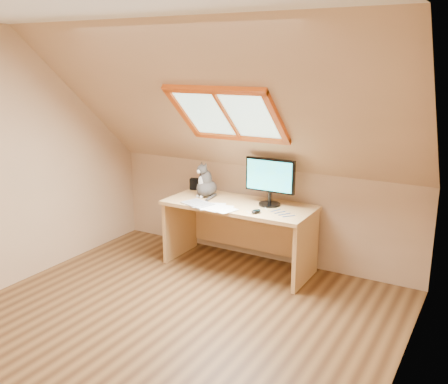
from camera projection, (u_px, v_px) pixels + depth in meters
The scene contains 10 objects.
ground at pixel (164, 328), 4.02m from camera, with size 3.50×3.50×0.00m, color brown.
room_shell at pixel (150, 156), 3.57m from camera, with size 3.52×3.52×2.41m.
desk at pixel (242, 222), 5.14m from camera, with size 1.52×0.66×0.69m.
monitor at pixel (270, 179), 4.89m from camera, with size 0.51×0.22×0.47m.
cat at pixel (206, 184), 5.25m from camera, with size 0.28×0.31×0.38m.
desk_speaker at pixel (194, 184), 5.56m from camera, with size 0.09×0.09×0.12m, color black.
graphics_tablet at pixel (198, 204), 5.00m from camera, with size 0.30×0.21×0.01m, color #B2B2B7.
mouse at pixel (256, 211), 4.71m from camera, with size 0.06×0.11×0.04m, color black.
papers at pixel (216, 208), 4.86m from camera, with size 0.35×0.30×0.01m.
cables at pixel (272, 212), 4.72m from camera, with size 0.51×0.26×0.01m.
Camera 1 is at (2.21, -2.88, 2.10)m, focal length 40.00 mm.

